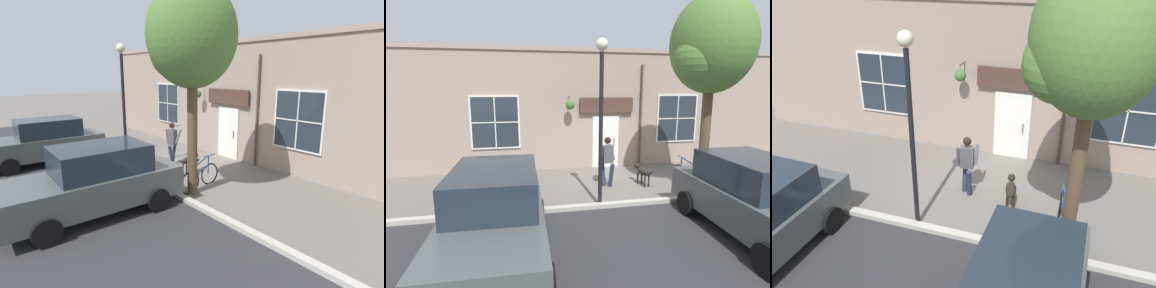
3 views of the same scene
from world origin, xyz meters
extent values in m
plane|color=#66605B|center=(0.00, 0.00, 0.00)|extent=(90.00, 90.00, 0.00)
cube|color=#B2ADA3|center=(2.00, 0.00, 0.06)|extent=(0.20, 28.00, 0.12)
cube|color=gray|center=(-2.35, 0.00, 2.30)|extent=(0.30, 18.00, 4.60)
cube|color=gray|center=(-2.35, 0.00, 4.68)|extent=(0.42, 18.00, 0.16)
cube|color=white|center=(-2.18, 0.34, 1.05)|extent=(0.10, 1.10, 2.10)
cube|color=#232D38|center=(-2.15, 0.34, 1.00)|extent=(0.03, 0.90, 1.90)
cylinder|color=#47382D|center=(-2.09, 0.69, 1.05)|extent=(0.03, 0.03, 0.30)
cube|color=#4C3328|center=(-2.08, 0.34, 2.55)|extent=(0.08, 2.20, 0.60)
cylinder|color=#47382D|center=(-2.12, 1.83, 2.07)|extent=(0.09, 0.09, 4.14)
cylinder|color=#47382D|center=(-1.96, -1.19, 2.90)|extent=(0.44, 0.04, 0.04)
cylinder|color=#47382D|center=(-1.78, -1.19, 2.72)|extent=(0.01, 0.01, 0.34)
cone|color=#2D2823|center=(-1.78, -1.19, 2.50)|extent=(0.32, 0.32, 0.18)
sphere|color=#3D6B33|center=(-1.78, -1.19, 2.59)|extent=(0.34, 0.34, 0.34)
cube|color=white|center=(-2.18, -4.00, 1.95)|extent=(0.08, 1.82, 2.02)
cube|color=#232D38|center=(-2.15, -4.00, 1.95)|extent=(0.03, 1.70, 1.90)
cube|color=white|center=(-2.13, -4.00, 1.95)|extent=(0.04, 0.04, 1.90)
cube|color=white|center=(-2.13, -4.00, 1.95)|extent=(0.04, 1.70, 0.04)
cube|color=white|center=(-2.18, 3.50, 1.95)|extent=(0.08, 1.82, 2.02)
cube|color=#232D38|center=(-2.15, 3.50, 1.95)|extent=(0.03, 1.70, 1.90)
cube|color=white|center=(-2.13, 3.50, 1.95)|extent=(0.04, 0.04, 1.90)
cube|color=white|center=(-2.13, 3.50, 1.95)|extent=(0.04, 1.70, 0.04)
cylinder|color=#282D47|center=(0.11, -0.41, 0.40)|extent=(0.31, 0.17, 0.81)
cylinder|color=#282D47|center=(0.38, -0.20, 0.40)|extent=(0.31, 0.17, 0.81)
cube|color=#4C4C51|center=(0.24, -0.31, 1.09)|extent=(0.27, 0.37, 0.58)
sphere|color=#936B4C|center=(0.22, -0.31, 1.53)|extent=(0.22, 0.22, 0.22)
sphere|color=black|center=(0.25, -0.31, 1.56)|extent=(0.21, 0.21, 0.21)
cylinder|color=#4C4C51|center=(0.32, -0.53, 1.11)|extent=(0.17, 0.11, 0.57)
cylinder|color=#4C4C51|center=(0.11, -0.10, 1.13)|extent=(0.34, 0.13, 0.52)
ellipsoid|color=black|center=(0.42, 0.91, 0.48)|extent=(0.72, 0.38, 0.24)
cylinder|color=black|center=(0.24, 0.79, 0.19)|extent=(0.06, 0.06, 0.38)
cylinder|color=black|center=(0.21, 0.95, 0.19)|extent=(0.06, 0.06, 0.38)
cylinder|color=black|center=(0.64, 0.87, 0.19)|extent=(0.06, 0.06, 0.38)
cylinder|color=black|center=(0.61, 1.02, 0.19)|extent=(0.06, 0.06, 0.38)
sphere|color=black|center=(0.03, 0.84, 0.58)|extent=(0.20, 0.20, 0.20)
cone|color=black|center=(-0.08, 0.82, 0.56)|extent=(0.11, 0.11, 0.09)
cone|color=black|center=(0.05, 0.79, 0.67)|extent=(0.06, 0.06, 0.07)
cone|color=black|center=(0.03, 0.89, 0.67)|extent=(0.06, 0.06, 0.07)
cylinder|color=black|center=(0.84, 0.99, 0.53)|extent=(0.21, 0.07, 0.14)
cylinder|color=brown|center=(1.46, 2.38, 1.79)|extent=(0.29, 0.29, 3.58)
ellipsoid|color=#4C7533|center=(1.46, 2.38, 4.48)|extent=(2.56, 2.31, 2.82)
sphere|color=#4C7533|center=(1.65, 1.88, 4.03)|extent=(1.42, 1.42, 1.42)
torus|color=black|center=(0.55, 2.15, 0.33)|extent=(0.70, 0.05, 0.70)
torus|color=black|center=(1.56, 2.39, 0.33)|extent=(0.70, 0.05, 0.70)
cylinder|color=#1E4C8C|center=(1.05, 2.27, 0.53)|extent=(0.95, 0.26, 0.27)
cylinder|color=#1E4C8C|center=(1.23, 2.31, 0.67)|extent=(0.27, 0.10, 0.46)
cylinder|color=#1E4C8C|center=(1.00, 2.26, 0.85)|extent=(0.80, 0.22, 0.23)
cylinder|color=#1E4C8C|center=(0.62, 2.17, 0.65)|extent=(0.06, 0.05, 0.58)
cylinder|color=#1E4C8C|center=(0.59, 2.16, 0.95)|extent=(0.46, 0.03, 0.03)
ellipsoid|color=black|center=(1.23, 2.31, 0.93)|extent=(0.26, 0.15, 0.12)
cube|color=#474C4C|center=(4.03, -3.65, 0.69)|extent=(4.34, 1.87, 0.76)
cube|color=#1E2833|center=(3.82, -3.65, 1.41)|extent=(2.27, 1.61, 0.68)
cylinder|color=black|center=(5.39, -2.81, 0.31)|extent=(0.62, 0.20, 0.62)
cylinder|color=black|center=(5.34, -4.56, 0.31)|extent=(0.62, 0.20, 0.62)
cylinder|color=black|center=(2.72, -2.74, 0.31)|extent=(0.62, 0.20, 0.62)
cylinder|color=black|center=(2.68, -4.50, 0.31)|extent=(0.62, 0.20, 0.62)
cube|color=#474C4C|center=(4.22, 1.87, 0.69)|extent=(4.34, 1.87, 0.76)
cube|color=#1E2833|center=(4.01, 1.87, 1.41)|extent=(2.27, 1.61, 0.68)
cylinder|color=black|center=(5.58, 2.71, 0.31)|extent=(0.62, 0.20, 0.62)
cylinder|color=black|center=(5.53, 0.95, 0.31)|extent=(0.62, 0.20, 0.62)
cylinder|color=black|center=(2.91, 2.78, 0.31)|extent=(0.62, 0.20, 0.62)
cylinder|color=black|center=(2.87, 1.02, 0.31)|extent=(0.62, 0.20, 0.62)
cylinder|color=black|center=(1.85, -1.01, 2.07)|extent=(0.11, 0.11, 4.14)
sphere|color=beige|center=(1.85, -1.01, 4.32)|extent=(0.32, 0.32, 0.32)
cylinder|color=red|center=(1.50, -3.90, 0.31)|extent=(0.20, 0.20, 0.62)
sphere|color=red|center=(1.50, -3.90, 0.67)|extent=(0.20, 0.20, 0.20)
cylinder|color=red|center=(1.62, -3.90, 0.34)|extent=(0.10, 0.07, 0.07)
cylinder|color=red|center=(1.38, -3.90, 0.34)|extent=(0.10, 0.07, 0.07)
camera|label=1|loc=(6.78, 8.86, 3.50)|focal=28.00mm
camera|label=2|loc=(9.47, -3.19, 3.25)|focal=28.00mm
camera|label=3|loc=(8.23, 2.32, 5.69)|focal=35.00mm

